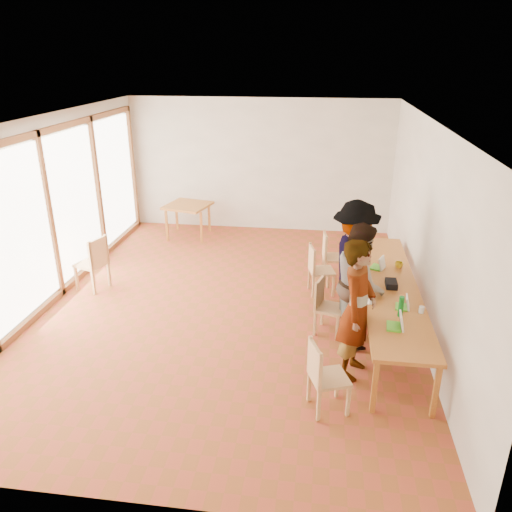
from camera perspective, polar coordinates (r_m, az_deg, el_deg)
The scene contains 25 objects.
ground at distance 8.36m, azimuth -3.16°, elevation -5.61°, with size 8.00×8.00×0.00m, color #A84428.
wall_back at distance 11.60m, azimuth 0.40°, elevation 10.29°, with size 6.00×0.10×3.00m, color beige.
wall_front at distance 4.30m, azimuth -13.75°, elevation -12.51°, with size 6.00×0.10×3.00m, color beige.
wall_right at distance 7.80m, azimuth 18.84°, elevation 3.08°, with size 0.10×8.00×3.00m, color beige.
window_wall at distance 8.82m, azimuth -22.70°, elevation 4.69°, with size 0.10×8.00×3.00m, color white.
ceiling at distance 7.45m, azimuth -3.66°, elevation 15.40°, with size 6.00×8.00×0.04m, color white.
communal_table at distance 7.59m, azimuth 14.98°, elevation -3.51°, with size 0.80×4.00×0.75m.
side_table at distance 11.34m, azimuth -7.80°, elevation 5.47°, with size 0.90×0.90×0.75m.
chair_near at distance 5.88m, azimuth 7.54°, elevation -12.81°, with size 0.53×0.53×0.47m.
chair_mid at distance 7.44m, azimuth 7.84°, elevation -5.01°, with size 0.49×0.49×0.45m.
chair_far at distance 8.60m, azimuth 6.96°, elevation -1.01°, with size 0.49×0.49×0.46m.
chair_empty at distance 9.17m, azimuth 8.41°, elevation 0.52°, with size 0.46×0.46×0.47m.
chair_spare at distance 9.09m, azimuth -17.93°, elevation -0.21°, with size 0.57×0.57×0.52m.
person_near at distance 6.38m, azimuth 11.48°, elevation -6.02°, with size 0.68×0.44×1.86m, color gray.
person_mid at distance 7.20m, azimuth 11.74°, elevation -3.04°, with size 0.86×0.67×1.77m, color gray.
person_far at distance 7.73m, azimuth 11.12°, elevation -0.63°, with size 1.23×0.71×1.91m, color gray.
laptop_near at distance 6.43m, azimuth 15.87°, elevation -7.47°, with size 0.23×0.26×0.20m.
laptop_mid at distance 6.94m, azimuth 16.60°, elevation -5.35°, with size 0.21×0.23×0.18m.
laptop_far at distance 8.06m, azimuth 13.90°, elevation -1.04°, with size 0.28×0.29×0.20m.
yellow_mug at distance 8.18m, azimuth 16.02°, elevation -0.98°, with size 0.12×0.12×0.10m, color gold.
green_bottle at distance 6.67m, azimuth 16.24°, elevation -5.56°, with size 0.07×0.07×0.28m, color #116A1F.
clear_glass at distance 6.88m, azimuth 18.39°, elevation -5.84°, with size 0.07×0.07×0.09m, color silver.
condiment_cup at distance 6.94m, azimuth 12.94°, elevation -5.10°, with size 0.08×0.08×0.06m, color white.
pink_phone at distance 7.49m, azimuth 15.40°, elevation -3.46°, with size 0.05×0.10×0.01m, color #D94769.
black_pouch at distance 7.49m, azimuth 15.20°, elevation -3.09°, with size 0.16×0.26×0.09m, color black.
Camera 1 is at (1.45, -7.25, 3.90)m, focal length 35.00 mm.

